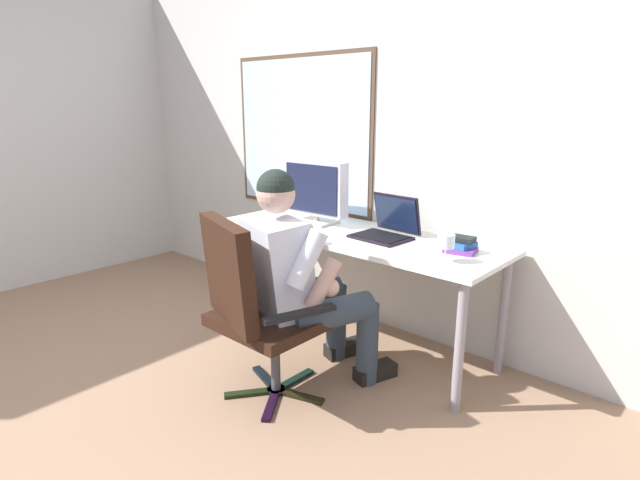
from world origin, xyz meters
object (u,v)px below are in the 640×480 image
at_px(office_chair, 254,301).
at_px(crt_monitor, 316,190).
at_px(person_seated, 301,277).
at_px(book_stack, 460,245).
at_px(desk, 355,245).
at_px(laptop, 388,226).
at_px(wine_glass, 446,242).

xyz_separation_m(office_chair, crt_monitor, (-0.40, 0.88, 0.40)).
bearing_deg(person_seated, book_stack, 49.43).
height_order(person_seated, book_stack, person_seated).
bearing_deg(office_chair, desk, 92.54).
distance_m(crt_monitor, laptop, 0.58).
distance_m(crt_monitor, book_stack, 1.04).
bearing_deg(crt_monitor, wine_glass, -10.08).
bearing_deg(book_stack, desk, -174.73).
distance_m(desk, office_chair, 0.86).
bearing_deg(book_stack, person_seated, -130.57).
relative_size(office_chair, person_seated, 0.81).
height_order(crt_monitor, laptop, crt_monitor).
height_order(office_chair, crt_monitor, crt_monitor).
distance_m(office_chair, crt_monitor, 1.05).
xyz_separation_m(person_seated, wine_glass, (0.58, 0.43, 0.21)).
bearing_deg(crt_monitor, book_stack, 1.43).
distance_m(wine_glass, book_stack, 0.22).
distance_m(desk, person_seated, 0.60).
relative_size(office_chair, book_stack, 5.25).
height_order(person_seated, crt_monitor, person_seated).
bearing_deg(book_stack, office_chair, -124.65).
height_order(office_chair, wine_glass, office_chair).
bearing_deg(desk, crt_monitor, 174.27).
relative_size(person_seated, book_stack, 6.44).
height_order(desk, crt_monitor, crt_monitor).
bearing_deg(wine_glass, desk, 167.71).
height_order(desk, wine_glass, wine_glass).
xyz_separation_m(office_chair, wine_glass, (0.66, 0.70, 0.28)).
xyz_separation_m(laptop, book_stack, (0.47, -0.00, -0.03)).
relative_size(desk, office_chair, 1.91).
bearing_deg(laptop, person_seated, -97.36).
xyz_separation_m(laptop, wine_glass, (0.50, -0.22, 0.04)).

